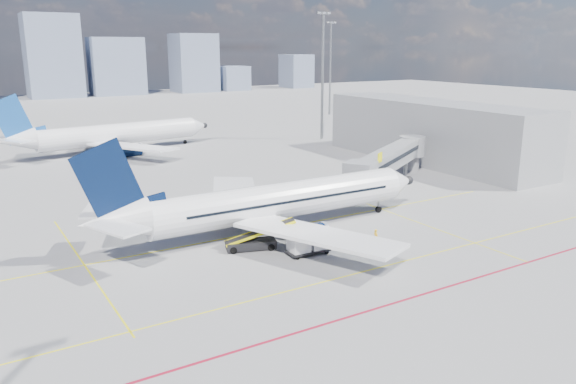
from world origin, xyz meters
The scene contains 13 objects.
ground centered at (0.00, 0.00, 0.00)m, with size 420.00×420.00×0.00m, color gray.
apron_markings centered at (-0.58, -3.91, 0.01)m, with size 90.00×35.12×0.01m.
jet_bridge centered at (23.51, 16.91, 3.74)m, with size 23.55×15.78×6.30m.
terminal_block centered at (39.95, 26.00, 5.00)m, with size 10.00×42.00×10.00m.
floodlight_mast_ne centered at (38.00, 55.00, 13.59)m, with size 3.20×0.61×25.45m.
floodlight_mast_far centered at (65.00, 90.00, 13.59)m, with size 3.20×0.61×25.45m.
distant_skyline centered at (1.22, 190.00, 12.06)m, with size 246.93×15.25×30.80m.
main_aircraft centered at (-1.72, 7.18, 3.22)m, with size 38.43×33.49×11.20m.
second_aircraft centered at (-3.54, 62.17, 3.22)m, with size 39.34×34.19×11.52m.
baggage_tug centered at (2.05, 0.27, 0.69)m, with size 2.32×1.81×1.44m.
cargo_dolly centered at (-1.65, 0.00, 1.20)m, with size 4.09×2.00×2.19m.
belt_loader centered at (-5.43, 3.83, 0.71)m, with size 6.81×3.45×2.75m.
ramp_worker centered at (5.37, -1.28, 0.79)m, with size 0.57×0.38×1.57m, color yellow.
Camera 1 is at (-28.77, -40.83, 18.62)m, focal length 35.00 mm.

